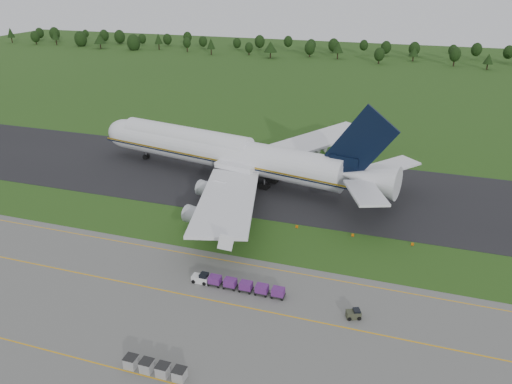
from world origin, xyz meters
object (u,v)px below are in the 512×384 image
(baggage_train, at_px, (236,284))
(utility_cart, at_px, (353,315))
(uld_row, at_px, (155,368))
(edge_markers, at_px, (324,231))
(aircraft, at_px, (227,152))

(baggage_train, xyz_separation_m, utility_cart, (19.76, -1.48, -0.31))
(uld_row, height_order, edge_markers, uld_row)
(utility_cart, xyz_separation_m, edge_markers, (-9.55, 25.77, -0.37))
(utility_cart, distance_m, edge_markers, 27.48)
(utility_cart, relative_size, edge_markers, 0.07)
(aircraft, relative_size, edge_markers, 2.40)
(baggage_train, xyz_separation_m, uld_row, (-3.61, -21.26, -0.06))
(aircraft, distance_m, utility_cart, 61.54)
(baggage_train, distance_m, uld_row, 21.57)
(uld_row, xyz_separation_m, edge_markers, (13.82, 45.55, -0.62))
(aircraft, bearing_deg, uld_row, -76.92)
(edge_markers, bearing_deg, uld_row, -106.88)
(aircraft, distance_m, uld_row, 69.07)
(uld_row, bearing_deg, baggage_train, 80.37)
(baggage_train, relative_size, utility_cart, 6.50)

